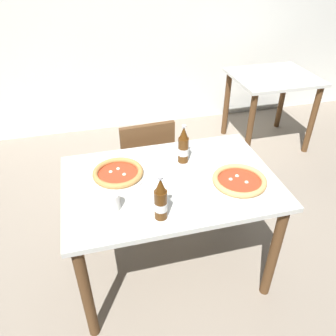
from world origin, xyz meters
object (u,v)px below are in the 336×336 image
pizza_marinara_far (239,181)px  napkin_with_cutlery (209,154)px  dining_table_main (170,196)px  beer_bottle_center (183,147)px  chair_behind_table (145,162)px  dining_table_background (271,91)px  pizza_margherita_near (118,173)px  beer_bottle_left (161,201)px  paper_cup (113,202)px

pizza_marinara_far → napkin_with_cutlery: size_ratio=1.48×
dining_table_main → napkin_with_cutlery: napkin_with_cutlery is taller
beer_bottle_center → napkin_with_cutlery: 0.21m
beer_bottle_center → napkin_with_cutlery: beer_bottle_center is taller
chair_behind_table → dining_table_background: bearing=-155.4°
pizza_marinara_far → beer_bottle_center: bearing=128.2°
beer_bottle_center → pizza_margherita_near: bearing=-171.7°
dining_table_background → pizza_marinara_far: 1.87m
dining_table_background → beer_bottle_left: 2.30m
chair_behind_table → beer_bottle_left: size_ratio=3.44×
pizza_marinara_far → beer_bottle_left: (-0.48, -0.15, 0.08)m
napkin_with_cutlery → pizza_margherita_near: bearing=-170.9°
beer_bottle_left → pizza_marinara_far: bearing=17.1°
pizza_marinara_far → pizza_margherita_near: bearing=159.4°
pizza_margherita_near → beer_bottle_center: (0.41, 0.06, 0.08)m
pizza_marinara_far → beer_bottle_center: (-0.24, 0.30, 0.08)m
dining_table_main → beer_bottle_center: beer_bottle_center is taller
beer_bottle_center → paper_cup: size_ratio=2.60×
beer_bottle_left → beer_bottle_center: 0.51m
dining_table_main → pizza_margherita_near: size_ratio=3.81×
beer_bottle_center → chair_behind_table: bearing=109.8°
dining_table_background → beer_bottle_left: size_ratio=3.24×
napkin_with_cutlery → chair_behind_table: bearing=130.2°
dining_table_background → pizza_margherita_near: pizza_margherita_near is taller
paper_cup → beer_bottle_left: bearing=-28.4°
pizza_marinara_far → paper_cup: size_ratio=3.45×
napkin_with_cutlery → beer_bottle_left: bearing=-131.7°
chair_behind_table → pizza_marinara_far: 0.89m
pizza_margherita_near → beer_bottle_left: bearing=-67.9°
dining_table_background → beer_bottle_left: (-1.55, -1.68, 0.26)m
beer_bottle_left → beer_bottle_center: same height
pizza_marinara_far → dining_table_background: bearing=55.1°
beer_bottle_center → paper_cup: 0.57m
napkin_with_cutlery → paper_cup: (-0.65, -0.37, 0.04)m
paper_cup → dining_table_background: bearing=41.4°
dining_table_main → pizza_marinara_far: (0.36, -0.13, 0.13)m
pizza_margherita_near → beer_bottle_center: size_ratio=1.27×
beer_bottle_left → beer_bottle_center: size_ratio=1.00×
beer_bottle_left → dining_table_main: bearing=66.5°
dining_table_main → beer_bottle_left: 0.37m
paper_cup → pizza_marinara_far: bearing=2.5°
pizza_marinara_far → beer_bottle_center: 0.39m
beer_bottle_left → paper_cup: size_ratio=2.60×
dining_table_main → beer_bottle_center: bearing=53.3°
dining_table_main → napkin_with_cutlery: 0.39m
dining_table_background → paper_cup: size_ratio=8.42×
napkin_with_cutlery → beer_bottle_center: bearing=-169.2°
pizza_margherita_near → napkin_with_cutlery: 0.60m
dining_table_background → pizza_marinara_far: size_ratio=2.44×
beer_bottle_center → beer_bottle_left: bearing=-118.8°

